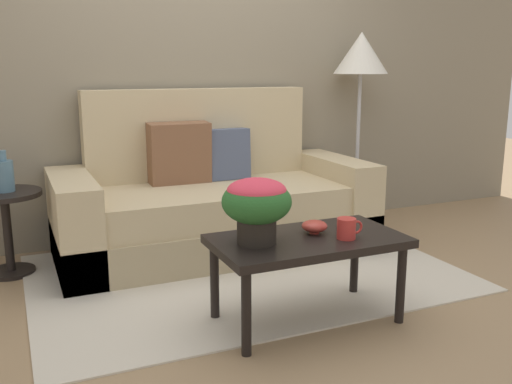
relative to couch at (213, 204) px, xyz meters
name	(u,v)px	position (x,y,z in m)	size (l,w,h in m)	color
ground_plane	(250,278)	(0.01, -0.64, -0.33)	(14.00, 14.00, 0.00)	#997A56
wall_back	(190,57)	(0.01, 0.49, 1.01)	(6.40, 0.12, 2.68)	gray
area_rug	(245,272)	(0.01, -0.55, -0.32)	(2.57, 1.78, 0.01)	beige
couch	(213,204)	(0.00, 0.00, 0.00)	(2.15, 0.92, 1.12)	tan
coffee_table	(308,247)	(0.04, -1.30, 0.06)	(0.95, 0.52, 0.44)	black
side_table	(6,217)	(-1.33, 0.04, 0.04)	(0.44, 0.44, 0.53)	black
floor_lamp	(361,64)	(1.33, 0.21, 0.96)	(0.43, 0.43, 1.54)	#B2B2B7
potted_plant	(257,202)	(-0.23, -1.28, 0.31)	(0.33, 0.33, 0.31)	black
coffee_mug	(347,228)	(0.21, -1.39, 0.17)	(0.14, 0.09, 0.10)	red
snack_bowl	(314,226)	(0.11, -1.25, 0.15)	(0.13, 0.13, 0.07)	#B2382D
table_vase	(3,175)	(-1.32, 0.04, 0.30)	(0.12, 0.12, 0.25)	slate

